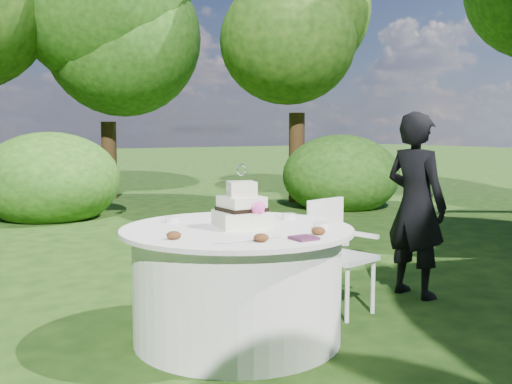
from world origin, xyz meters
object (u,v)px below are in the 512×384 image
Objects in this scene: guest at (416,205)px; table at (237,283)px; cake at (242,210)px; napkins at (304,238)px; chair at (336,246)px.

table is at bearing 87.29° from guest.
cake reaches higher than table.
cake reaches higher than napkins.
napkins is at bearing -83.89° from cake.
guest is at bearing 3.93° from table.
cake is 1.00m from chair.
cake reaches higher than chair.
cake is (-0.07, 0.61, 0.10)m from napkins.
chair reaches higher than table.
table is (-0.11, 0.60, -0.39)m from napkins.
napkins is 0.09× the size of table.
chair is at bearing 82.89° from guest.
table is (-1.83, -0.13, -0.40)m from guest.
napkins is at bearing 106.33° from guest.
table is 3.62× the size of cake.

